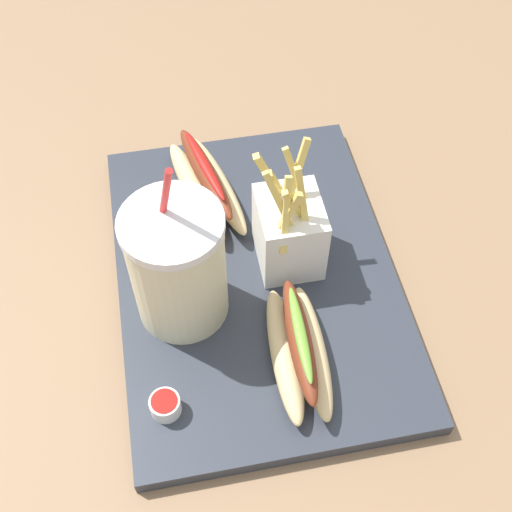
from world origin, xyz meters
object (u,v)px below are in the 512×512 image
soda_cup (178,266)px  ketchup_cup_1 (165,405)px  hot_dog_1 (299,349)px  hot_dog_2 (206,184)px  fries_basket (289,230)px

soda_cup → ketchup_cup_1: 0.14m
hot_dog_1 → hot_dog_2: size_ratio=0.88×
fries_basket → hot_dog_1: bearing=172.2°
hot_dog_1 → ketchup_cup_1: hot_dog_1 is taller
soda_cup → fries_basket: soda_cup is taller
hot_dog_1 → ketchup_cup_1: (-0.03, 0.14, -0.01)m
soda_cup → fries_basket: bearing=-70.6°
soda_cup → hot_dog_2: size_ratio=1.20×
soda_cup → hot_dog_1: bearing=-129.1°
hot_dog_1 → soda_cup: bearing=50.9°
fries_basket → ketchup_cup_1: size_ratio=5.10×
fries_basket → hot_dog_1: (-0.13, 0.02, -0.03)m
hot_dog_1 → ketchup_cup_1: 0.15m
soda_cup → fries_basket: (0.05, -0.13, -0.03)m
soda_cup → hot_dog_2: soda_cup is taller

